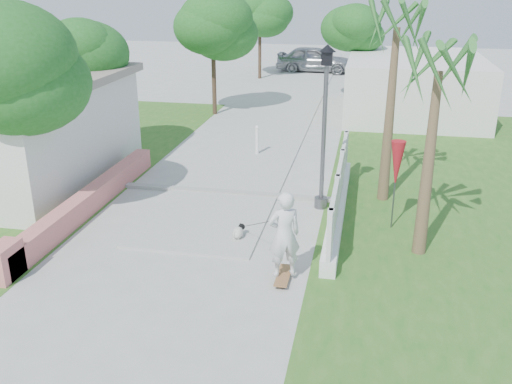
% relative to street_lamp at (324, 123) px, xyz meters
% --- Properties ---
extents(ground, '(90.00, 90.00, 0.00)m').
position_rel_street_lamp_xyz_m(ground, '(-2.90, -5.50, -2.43)').
color(ground, '#B7B7B2').
rests_on(ground, ground).
extents(path_strip, '(3.20, 36.00, 0.06)m').
position_rel_street_lamp_xyz_m(path_strip, '(-2.90, 14.50, -2.40)').
color(path_strip, '#B7B7B2').
rests_on(path_strip, ground).
extents(curb, '(6.50, 0.25, 0.10)m').
position_rel_street_lamp_xyz_m(curb, '(-2.90, 0.50, -2.38)').
color(curb, '#999993').
rests_on(curb, ground).
extents(grass_left, '(8.00, 20.00, 0.01)m').
position_rel_street_lamp_xyz_m(grass_left, '(-9.90, 2.50, -2.42)').
color(grass_left, '#29611E').
rests_on(grass_left, ground).
extents(grass_right, '(8.00, 20.00, 0.01)m').
position_rel_street_lamp_xyz_m(grass_right, '(4.10, 2.50, -2.42)').
color(grass_right, '#29611E').
rests_on(grass_right, ground).
extents(pink_wall, '(0.45, 8.20, 0.80)m').
position_rel_street_lamp_xyz_m(pink_wall, '(-6.20, -1.95, -2.11)').
color(pink_wall, '#DF7276').
rests_on(pink_wall, ground).
extents(lattice_fence, '(0.35, 7.00, 1.50)m').
position_rel_street_lamp_xyz_m(lattice_fence, '(0.50, -0.50, -1.88)').
color(lattice_fence, white).
rests_on(lattice_fence, ground).
extents(building_right, '(6.00, 8.00, 2.60)m').
position_rel_street_lamp_xyz_m(building_right, '(3.10, 12.50, -1.13)').
color(building_right, silver).
rests_on(building_right, ground).
extents(street_lamp, '(0.44, 0.44, 4.44)m').
position_rel_street_lamp_xyz_m(street_lamp, '(0.00, 0.00, 0.00)').
color(street_lamp, '#59595E').
rests_on(street_lamp, ground).
extents(bollard, '(0.14, 0.14, 1.09)m').
position_rel_street_lamp_xyz_m(bollard, '(-2.70, 4.50, -1.84)').
color(bollard, white).
rests_on(bollard, ground).
extents(patio_umbrella, '(0.36, 0.36, 2.30)m').
position_rel_street_lamp_xyz_m(patio_umbrella, '(1.90, -1.00, -0.74)').
color(patio_umbrella, '#59595E').
rests_on(patio_umbrella, ground).
extents(tree_left_near, '(3.60, 3.60, 5.28)m').
position_rel_street_lamp_xyz_m(tree_left_near, '(-7.38, -2.52, 1.40)').
color(tree_left_near, '#4C3826').
rests_on(tree_left_near, ground).
extents(tree_left_mid, '(3.20, 3.20, 4.85)m').
position_rel_street_lamp_xyz_m(tree_left_mid, '(-8.38, 2.98, 1.07)').
color(tree_left_mid, '#4C3826').
rests_on(tree_left_mid, ground).
extents(tree_path_left, '(3.40, 3.40, 5.23)m').
position_rel_street_lamp_xyz_m(tree_path_left, '(-5.88, 10.48, 1.39)').
color(tree_path_left, '#4C3826').
rests_on(tree_path_left, ground).
extents(tree_path_right, '(3.00, 3.00, 4.79)m').
position_rel_street_lamp_xyz_m(tree_path_right, '(0.32, 14.48, 1.07)').
color(tree_path_right, '#4C3826').
rests_on(tree_path_right, ground).
extents(tree_path_far, '(3.20, 3.20, 5.17)m').
position_rel_street_lamp_xyz_m(tree_path_far, '(-5.68, 20.48, 1.39)').
color(tree_path_far, '#4C3826').
rests_on(tree_path_far, ground).
extents(palm_far, '(1.80, 1.80, 5.30)m').
position_rel_street_lamp_xyz_m(palm_far, '(1.70, 1.00, 2.06)').
color(palm_far, brown).
rests_on(palm_far, ground).
extents(palm_near, '(1.80, 1.80, 4.70)m').
position_rel_street_lamp_xyz_m(palm_near, '(2.50, -2.30, 1.53)').
color(palm_near, brown).
rests_on(palm_near, ground).
extents(skateboarder, '(1.79, 2.41, 2.00)m').
position_rel_street_lamp_xyz_m(skateboarder, '(-1.06, -3.43, -1.58)').
color(skateboarder, '#99683D').
rests_on(skateboarder, ground).
extents(dog, '(0.34, 0.54, 0.38)m').
position_rel_street_lamp_xyz_m(dog, '(-1.78, -2.46, -2.22)').
color(dog, silver).
rests_on(dog, ground).
extents(parked_car, '(5.08, 2.23, 1.70)m').
position_rel_street_lamp_xyz_m(parked_car, '(-2.59, 23.61, -1.57)').
color(parked_car, '#ADB1B5').
rests_on(parked_car, ground).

